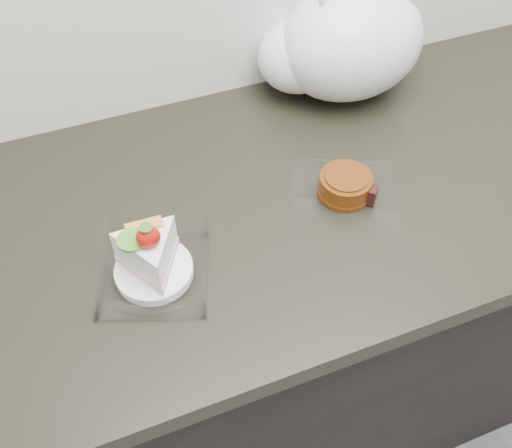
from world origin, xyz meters
TOP-DOWN VIEW (x-y plane):
  - counter at (0.00, 1.69)m, footprint 2.04×0.64m
  - cake_tray at (-0.38, 1.60)m, footprint 0.21×0.21m
  - mooncake_wrap at (-0.03, 1.65)m, footprint 0.23×0.23m
  - plastic_bag at (0.09, 1.92)m, footprint 0.34×0.25m

SIDE VIEW (x-z plane):
  - counter at x=0.00m, z-range 0.00..0.90m
  - mooncake_wrap at x=-0.03m, z-range 0.90..0.94m
  - cake_tray at x=-0.38m, z-range 0.87..1.00m
  - plastic_bag at x=0.09m, z-range 0.87..1.14m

